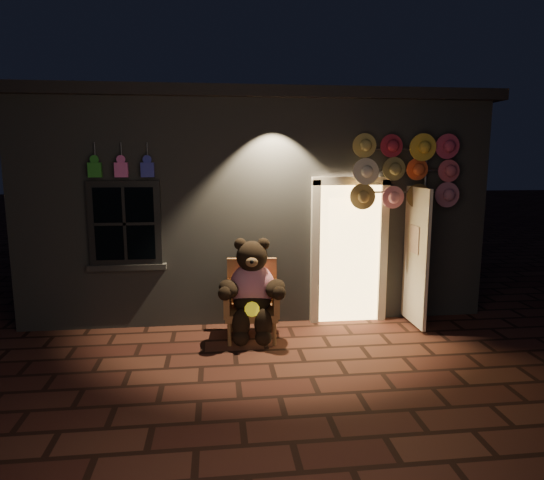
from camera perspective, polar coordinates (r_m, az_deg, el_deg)
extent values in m
plane|color=#552D20|center=(6.06, -0.15, -14.33)|extent=(60.00, 60.00, 0.00)
cube|color=slate|center=(9.56, -2.89, 4.74)|extent=(7.00, 5.00, 3.30)
cube|color=black|center=(9.57, -2.98, 15.12)|extent=(7.30, 5.30, 0.16)
cube|color=black|center=(7.14, -16.89, 1.88)|extent=(1.00, 0.10, 1.20)
cube|color=black|center=(7.11, -16.93, 1.85)|extent=(0.82, 0.06, 1.02)
cube|color=slate|center=(7.24, -16.65, -3.07)|extent=(1.10, 0.14, 0.08)
cube|color=#FFCC72|center=(7.39, 8.98, -1.50)|extent=(0.92, 0.10, 2.10)
cube|color=beige|center=(7.23, 5.09, -1.66)|extent=(0.12, 0.12, 2.20)
cube|color=beige|center=(7.51, 12.89, -1.45)|extent=(0.12, 0.12, 2.20)
cube|color=beige|center=(7.23, 9.29, 6.88)|extent=(1.16, 0.12, 0.12)
cube|color=beige|center=(7.34, 16.57, -1.86)|extent=(0.05, 0.80, 2.00)
cube|color=#298C26|center=(7.07, -20.11, 7.75)|extent=(0.18, 0.07, 0.20)
cylinder|color=#59595E|center=(7.13, -20.12, 9.77)|extent=(0.02, 0.02, 0.25)
cube|color=#E65EB1|center=(7.00, -17.30, 7.88)|extent=(0.18, 0.07, 0.20)
cylinder|color=#59595E|center=(7.06, -17.31, 9.92)|extent=(0.02, 0.02, 0.25)
cube|color=#2F34A7|center=(6.95, -14.44, 8.00)|extent=(0.18, 0.07, 0.20)
cylinder|color=#59595E|center=(7.00, -14.46, 10.06)|extent=(0.02, 0.02, 0.25)
cube|color=olive|center=(6.73, -2.37, -8.50)|extent=(0.75, 0.70, 0.10)
cube|color=olive|center=(6.92, -2.37, -4.98)|extent=(0.70, 0.14, 0.70)
cube|color=olive|center=(6.66, -5.23, -6.92)|extent=(0.13, 0.60, 0.40)
cube|color=olive|center=(6.65, 0.47, -6.90)|extent=(0.13, 0.60, 0.40)
cylinder|color=olive|center=(6.54, -5.04, -10.99)|extent=(0.05, 0.05, 0.32)
cylinder|color=olive|center=(6.54, 0.29, -10.98)|extent=(0.05, 0.05, 0.32)
cylinder|color=olive|center=(7.07, -4.79, -9.41)|extent=(0.05, 0.05, 0.32)
cylinder|color=olive|center=(7.06, 0.12, -9.39)|extent=(0.05, 0.05, 0.32)
ellipsoid|color=#CB1544|center=(6.67, -2.35, -5.50)|extent=(0.66, 0.55, 0.66)
ellipsoid|color=black|center=(6.65, -2.34, -7.27)|extent=(0.55, 0.48, 0.31)
sphere|color=black|center=(6.52, -2.38, -1.95)|extent=(0.46, 0.46, 0.42)
sphere|color=black|center=(6.52, -3.76, -0.48)|extent=(0.17, 0.17, 0.17)
sphere|color=black|center=(6.52, -1.02, -0.47)|extent=(0.17, 0.17, 0.17)
ellipsoid|color=brown|center=(6.34, -2.39, -2.62)|extent=(0.17, 0.13, 0.13)
ellipsoid|color=black|center=(6.48, -5.14, -5.74)|extent=(0.34, 0.48, 0.24)
ellipsoid|color=black|center=(6.47, 0.41, -5.71)|extent=(0.40, 0.49, 0.24)
ellipsoid|color=black|center=(6.46, -3.67, -9.85)|extent=(0.24, 0.24, 0.41)
ellipsoid|color=black|center=(6.46, -1.03, -9.84)|extent=(0.24, 0.24, 0.41)
sphere|color=black|center=(6.47, -3.67, -11.39)|extent=(0.22, 0.22, 0.22)
sphere|color=black|center=(6.46, -1.02, -11.39)|extent=(0.22, 0.22, 0.22)
cylinder|color=yellow|center=(6.39, -2.36, -8.14)|extent=(0.21, 0.10, 0.19)
cylinder|color=#59595E|center=(7.62, 17.33, 1.17)|extent=(0.04, 0.04, 2.80)
cylinder|color=#59595E|center=(7.41, 15.62, 10.27)|extent=(1.24, 0.03, 0.03)
cylinder|color=#59595E|center=(7.41, 15.51, 7.87)|extent=(1.24, 0.03, 0.03)
cylinder|color=#59595E|center=(7.42, 15.41, 5.47)|extent=(1.24, 0.03, 0.03)
cylinder|color=tan|center=(7.13, 10.90, 10.91)|extent=(0.35, 0.11, 0.36)
cylinder|color=#B52539|center=(7.24, 14.16, 10.77)|extent=(0.35, 0.11, 0.36)
cylinder|color=yellow|center=(7.37, 17.31, 10.60)|extent=(0.35, 0.11, 0.36)
cylinder|color=#DA4166|center=(7.60, 20.03, 10.42)|extent=(0.35, 0.11, 0.36)
cylinder|color=beige|center=(7.10, 10.88, 7.99)|extent=(0.35, 0.11, 0.36)
cylinder|color=olive|center=(7.21, 14.12, 7.89)|extent=(0.35, 0.11, 0.36)
cylinder|color=#FF5F2D|center=(7.42, 16.98, 7.81)|extent=(0.35, 0.11, 0.36)
cylinder|color=#DA596C|center=(7.57, 19.97, 7.68)|extent=(0.35, 0.11, 0.36)
cylinder|color=tan|center=(7.09, 10.86, 5.05)|extent=(0.35, 0.11, 0.36)
cylinder|color=pink|center=(7.28, 13.84, 5.06)|extent=(0.35, 0.11, 0.36)
cylinder|color=brown|center=(7.41, 16.93, 5.00)|extent=(0.35, 0.11, 0.36)
cylinder|color=#C16C89|center=(7.56, 19.92, 4.92)|extent=(0.35, 0.11, 0.36)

